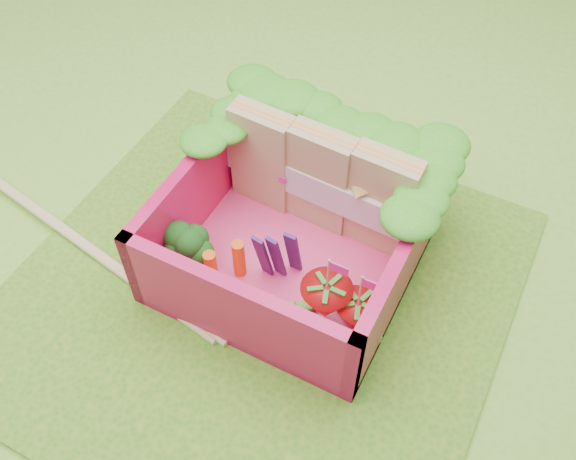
% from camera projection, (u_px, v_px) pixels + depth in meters
% --- Properties ---
extents(ground, '(14.00, 14.00, 0.00)m').
position_uv_depth(ground, '(258.00, 294.00, 3.58)').
color(ground, '#79C236').
rests_on(ground, ground).
extents(placemat, '(2.60, 2.60, 0.03)m').
position_uv_depth(placemat, '(258.00, 293.00, 3.57)').
color(placemat, '#4B9020').
rests_on(placemat, ground).
extents(bento_floor, '(1.30, 1.30, 0.05)m').
position_uv_depth(bento_floor, '(294.00, 257.00, 3.67)').
color(bento_floor, '#FF4184').
rests_on(bento_floor, placemat).
extents(bento_box, '(1.30, 1.30, 0.55)m').
position_uv_depth(bento_box, '(294.00, 230.00, 3.48)').
color(bento_box, '#DB1251').
rests_on(bento_box, placemat).
extents(lettuce_ruffle, '(1.43, 0.83, 0.11)m').
position_uv_depth(lettuce_ruffle, '(334.00, 131.00, 3.49)').
color(lettuce_ruffle, '#28961B').
rests_on(lettuce_ruffle, bento_box).
extents(sandwich_stack, '(1.18, 0.23, 0.65)m').
position_uv_depth(sandwich_stack, '(321.00, 179.00, 3.59)').
color(sandwich_stack, '#A87F59').
rests_on(sandwich_stack, bento_floor).
extents(broccoli, '(0.32, 0.32, 0.25)m').
position_uv_depth(broccoli, '(188.00, 248.00, 3.46)').
color(broccoli, '#78A851').
rests_on(broccoli, bento_floor).
extents(carrot_sticks, '(0.17, 0.20, 0.26)m').
position_uv_depth(carrot_sticks, '(225.00, 264.00, 3.46)').
color(carrot_sticks, orange).
rests_on(carrot_sticks, bento_floor).
extents(purple_wedges, '(0.20, 0.12, 0.38)m').
position_uv_depth(purple_wedges, '(277.00, 255.00, 3.42)').
color(purple_wedges, '#441A5E').
rests_on(purple_wedges, bento_floor).
extents(strawberry_left, '(0.27, 0.27, 0.51)m').
position_uv_depth(strawberry_left, '(326.00, 302.00, 3.29)').
color(strawberry_left, red).
rests_on(strawberry_left, bento_floor).
extents(strawberry_right, '(0.23, 0.23, 0.47)m').
position_uv_depth(strawberry_right, '(356.00, 316.00, 3.26)').
color(strawberry_right, red).
rests_on(strawberry_right, bento_floor).
extents(snap_peas, '(0.57, 0.55, 0.05)m').
position_uv_depth(snap_peas, '(342.00, 309.00, 3.40)').
color(snap_peas, '#56A333').
rests_on(snap_peas, bento_floor).
extents(chopsticks, '(2.17, 0.44, 0.04)m').
position_uv_depth(chopsticks, '(83.00, 244.00, 3.74)').
color(chopsticks, '#E6CC7E').
rests_on(chopsticks, placemat).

